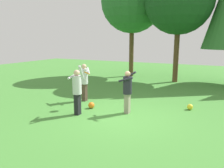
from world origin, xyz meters
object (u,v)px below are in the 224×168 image
(person_catcher, at_px, (84,79))
(ball_orange, at_px, (91,105))
(tree_center, at_px, (179,0))
(person_bystander, at_px, (127,88))
(person_thrower, at_px, (77,88))
(ball_yellow, at_px, (190,107))
(tree_left, at_px, (132,2))
(frisbee, at_px, (87,73))

(person_catcher, bearing_deg, ball_orange, 6.07)
(person_catcher, distance_m, tree_center, 8.62)
(person_catcher, xyz_separation_m, ball_orange, (0.91, -0.89, -0.91))
(person_bystander, bearing_deg, person_thrower, 31.39)
(ball_orange, relative_size, tree_center, 0.04)
(person_thrower, distance_m, person_catcher, 2.01)
(ball_yellow, bearing_deg, tree_center, 106.56)
(tree_left, bearing_deg, frisbee, -80.46)
(person_thrower, height_order, frisbee, person_thrower)
(frisbee, xyz_separation_m, ball_yellow, (4.00, 1.56, -1.36))
(frisbee, relative_size, tree_center, 0.05)
(ball_orange, xyz_separation_m, ball_yellow, (3.75, 1.64, -0.01))
(person_catcher, relative_size, tree_left, 0.22)
(frisbee, height_order, tree_left, tree_left)
(ball_orange, relative_size, ball_yellow, 1.11)
(person_thrower, relative_size, person_bystander, 1.15)
(frisbee, distance_m, ball_yellow, 4.50)
(frisbee, bearing_deg, person_thrower, -79.13)
(frisbee, relative_size, tree_left, 0.04)
(person_bystander, distance_m, ball_yellow, 2.80)
(person_thrower, height_order, tree_left, tree_left)
(frisbee, bearing_deg, ball_orange, -18.37)
(frisbee, xyz_separation_m, tree_left, (-1.47, 8.76, 4.16))
(ball_orange, xyz_separation_m, tree_left, (-1.71, 8.84, 5.50))
(person_catcher, bearing_deg, tree_left, 146.17)
(ball_yellow, relative_size, tree_left, 0.03)
(person_bystander, distance_m, tree_center, 8.87)
(person_catcher, relative_size, tree_center, 0.23)
(tree_left, bearing_deg, tree_center, -15.89)
(person_catcher, distance_m, tree_left, 9.21)
(ball_yellow, bearing_deg, person_thrower, -145.98)
(person_thrower, distance_m, ball_yellow, 4.68)
(person_bystander, xyz_separation_m, tree_center, (0.32, 7.72, 4.35))
(ball_orange, distance_m, tree_center, 9.58)
(ball_orange, bearing_deg, person_bystander, 2.85)
(person_thrower, bearing_deg, tree_left, -1.19)
(person_thrower, distance_m, tree_left, 10.91)
(tree_left, bearing_deg, ball_yellow, -52.77)
(ball_orange, height_order, ball_yellow, ball_orange)
(tree_center, bearing_deg, ball_orange, -103.84)
(person_bystander, bearing_deg, ball_orange, 2.86)
(person_thrower, bearing_deg, ball_orange, -13.84)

